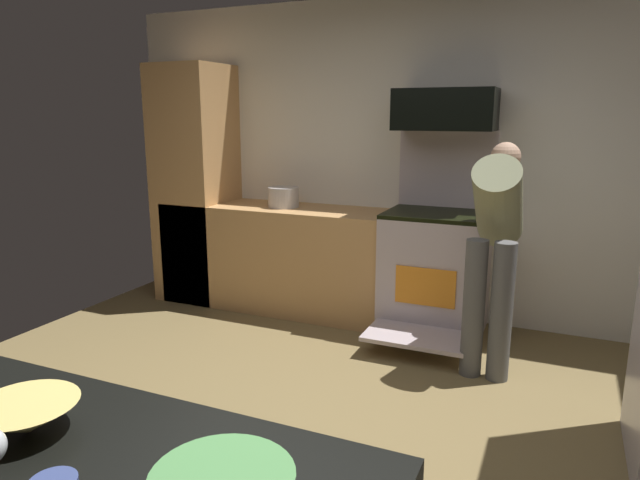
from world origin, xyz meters
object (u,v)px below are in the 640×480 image
(person_cook, at_px, (495,237))
(stock_pot, at_px, (283,197))
(oven_range, at_px, (435,267))
(mixing_bowl_small, at_px, (26,418))
(microwave, at_px, (445,110))

(person_cook, xyz_separation_m, stock_pot, (-1.81, 0.54, 0.08))
(oven_range, distance_m, stock_pot, 1.41)
(person_cook, distance_m, mixing_bowl_small, 2.94)
(oven_range, distance_m, mixing_bowl_small, 3.39)
(oven_range, bearing_deg, stock_pot, 179.38)
(oven_range, height_order, mixing_bowl_small, oven_range)
(stock_pot, bearing_deg, oven_range, -0.62)
(mixing_bowl_small, xyz_separation_m, stock_pot, (-1.02, 3.37, 0.04))
(mixing_bowl_small, bearing_deg, person_cook, 74.44)
(oven_range, distance_m, microwave, 1.20)
(microwave, bearing_deg, mixing_bowl_small, -95.07)
(oven_range, height_order, person_cook, oven_range)
(person_cook, relative_size, stock_pot, 5.61)
(mixing_bowl_small, relative_size, stock_pot, 0.97)
(microwave, height_order, stock_pot, microwave)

